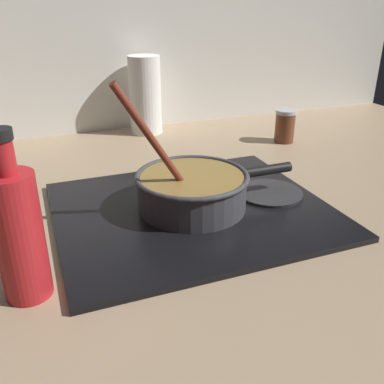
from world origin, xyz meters
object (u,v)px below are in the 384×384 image
Objects in this scene: sauce_bottle at (19,233)px; paper_towel_roll at (145,95)px; cooking_pan at (192,189)px; condiment_jar at (285,126)px.

paper_towel_roll is (0.40, 0.77, 0.02)m from sauce_bottle.
cooking_pan reaches higher than condiment_jar.
cooking_pan is 0.37m from sauce_bottle.
sauce_bottle is 2.57× the size of condiment_jar.
cooking_pan reaches higher than sauce_bottle.
condiment_jar is at bearing 33.35° from sauce_bottle.
sauce_bottle is at bearing -146.65° from condiment_jar.
condiment_jar is at bearing -34.29° from paper_towel_roll.
sauce_bottle is at bearing -153.93° from cooking_pan.
paper_towel_roll reaches higher than condiment_jar.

